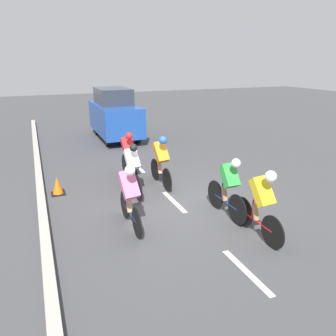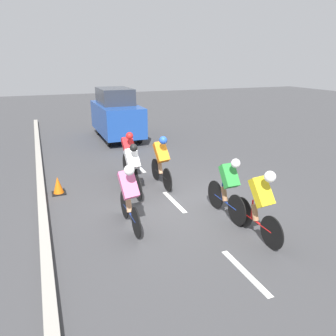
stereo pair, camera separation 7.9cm
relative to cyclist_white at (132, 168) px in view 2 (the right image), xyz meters
name	(u,v)px [view 2 (the right image)]	position (x,y,z in m)	size (l,w,h in m)	color
ground_plane	(175,203)	(-0.85, 0.94, -0.77)	(60.00, 60.00, 0.00)	#424244
lane_stripe_near	(245,272)	(-0.85, 4.09, -0.76)	(0.12, 1.40, 0.01)	white
lane_stripe_mid	(174,202)	(-0.85, 0.89, -0.76)	(0.12, 1.40, 0.01)	white
lane_stripe_far	(139,166)	(-0.85, -2.31, -0.76)	(0.12, 1.40, 0.01)	white
curb	(43,221)	(2.35, 0.89, -0.70)	(0.20, 27.22, 0.14)	#A8A399
cyclist_white	(132,168)	(0.00, 0.00, 0.00)	(0.35, 1.71, 1.49)	black
cyclist_orange	(161,159)	(-0.94, -0.30, 0.05)	(0.37, 1.64, 1.54)	black
cyclist_yellow	(260,202)	(-1.74, 3.20, 0.05)	(0.36, 1.65, 1.55)	black
cyclist_pink	(129,194)	(0.59, 1.82, 0.04)	(0.38, 1.61, 1.53)	black
cyclist_green	(228,186)	(-1.66, 2.13, 0.00)	(0.32, 1.65, 1.50)	black
cyclist_red	(129,155)	(-0.21, -1.06, 0.04)	(0.38, 1.65, 1.56)	black
support_car	(116,114)	(-1.17, -6.76, 0.37)	(1.70, 3.91, 2.30)	black
traffic_cone	(58,186)	(1.90, -0.80, -0.53)	(0.36, 0.36, 0.49)	black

